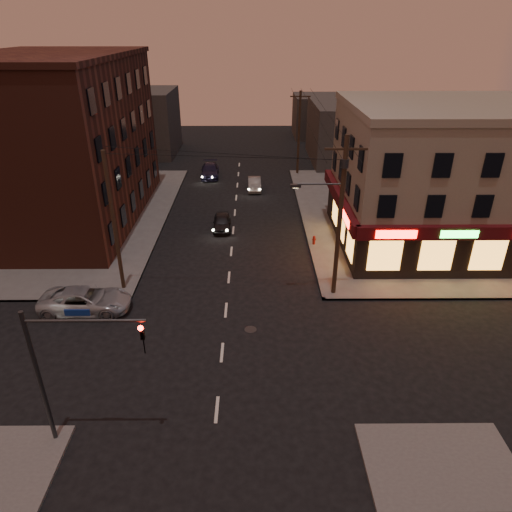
{
  "coord_description": "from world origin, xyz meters",
  "views": [
    {
      "loc": [
        1.65,
        -19.14,
        15.5
      ],
      "look_at": [
        1.83,
        4.94,
        3.2
      ],
      "focal_mm": 32.0,
      "sensor_mm": 36.0,
      "label": 1
    }
  ],
  "objects_px": {
    "fire_hydrant": "(314,240)",
    "sedan_mid": "(254,184)",
    "sedan_near": "(222,222)",
    "sedan_far": "(210,171)",
    "suv_cross": "(86,300)"
  },
  "relations": [
    {
      "from": "suv_cross",
      "to": "sedan_near",
      "type": "xyz_separation_m",
      "value": [
        7.43,
        12.29,
        -0.12
      ]
    },
    {
      "from": "fire_hydrant",
      "to": "sedan_mid",
      "type": "bearing_deg",
      "value": 108.59
    },
    {
      "from": "suv_cross",
      "to": "sedan_near",
      "type": "distance_m",
      "value": 14.37
    },
    {
      "from": "fire_hydrant",
      "to": "sedan_far",
      "type": "bearing_deg",
      "value": 117.74
    },
    {
      "from": "sedan_mid",
      "to": "sedan_near",
      "type": "bearing_deg",
      "value": -106.39
    },
    {
      "from": "sedan_near",
      "to": "sedan_mid",
      "type": "height_order",
      "value": "same"
    },
    {
      "from": "sedan_near",
      "to": "sedan_mid",
      "type": "xyz_separation_m",
      "value": [
        2.78,
        10.21,
        -0.0
      ]
    },
    {
      "from": "sedan_far",
      "to": "sedan_mid",
      "type": "bearing_deg",
      "value": -45.78
    },
    {
      "from": "sedan_near",
      "to": "fire_hydrant",
      "type": "bearing_deg",
      "value": -26.69
    },
    {
      "from": "suv_cross",
      "to": "sedan_far",
      "type": "height_order",
      "value": "suv_cross"
    },
    {
      "from": "sedan_far",
      "to": "fire_hydrant",
      "type": "height_order",
      "value": "sedan_far"
    },
    {
      "from": "sedan_near",
      "to": "sedan_far",
      "type": "bearing_deg",
      "value": 96.42
    },
    {
      "from": "sedan_far",
      "to": "fire_hydrant",
      "type": "distance_m",
      "value": 20.58
    },
    {
      "from": "sedan_near",
      "to": "fire_hydrant",
      "type": "xyz_separation_m",
      "value": [
        7.34,
        -3.36,
        -0.08
      ]
    },
    {
      "from": "sedan_mid",
      "to": "sedan_far",
      "type": "xyz_separation_m",
      "value": [
        -5.02,
        4.65,
        0.08
      ]
    }
  ]
}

